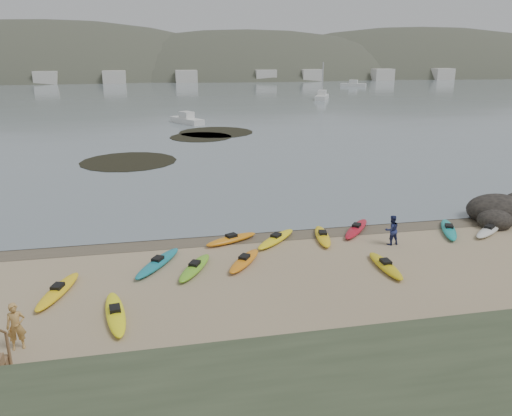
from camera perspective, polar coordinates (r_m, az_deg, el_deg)
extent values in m
plane|color=tan|center=(27.81, 0.00, -2.95)|extent=(600.00, 600.00, 0.00)
plane|color=brown|center=(27.53, 0.12, -3.16)|extent=(60.00, 60.00, 0.00)
plane|color=slate|center=(325.74, -11.00, 15.39)|extent=(1200.00, 1200.00, 0.00)
ellipsoid|color=#FFF915|center=(20.10, -15.78, -11.53)|extent=(1.22, 3.70, 0.34)
ellipsoid|color=teal|center=(29.95, 21.16, -2.32)|extent=(2.10, 3.52, 0.34)
ellipsoid|color=#B41223|center=(28.63, 11.39, -2.34)|extent=(2.79, 3.28, 0.34)
ellipsoid|color=orange|center=(26.56, -2.83, -3.59)|extent=(3.13, 1.96, 0.34)
ellipsoid|color=teal|center=(24.10, -11.14, -6.17)|extent=(2.56, 3.65, 0.34)
ellipsoid|color=gold|center=(24.12, 14.57, -6.40)|extent=(0.71, 3.21, 0.34)
ellipsoid|color=yellow|center=(27.17, 7.61, -3.23)|extent=(1.26, 3.31, 0.34)
ellipsoid|color=yellow|center=(26.58, 2.30, -3.56)|extent=(2.92, 3.00, 0.34)
ellipsoid|color=silver|center=(30.73, 25.08, -2.32)|extent=(3.09, 2.49, 0.34)
ellipsoid|color=yellow|center=(22.59, -21.68, -8.80)|extent=(1.73, 3.63, 0.34)
ellipsoid|color=#6FBD25|center=(23.32, -7.01, -6.78)|extent=(2.11, 3.21, 0.34)
ellipsoid|color=orange|center=(23.86, -1.34, -6.07)|extent=(2.28, 2.94, 0.34)
imported|color=tan|center=(19.06, -25.73, -12.08)|extent=(0.69, 0.52, 1.69)
imported|color=navy|center=(26.98, 15.25, -2.44)|extent=(0.82, 0.67, 1.60)
ellipsoid|color=black|center=(33.51, 25.69, -0.66)|extent=(3.66, 2.84, 1.83)
ellipsoid|color=black|center=(31.97, 25.60, -1.64)|extent=(2.03, 1.83, 1.22)
cylinder|color=black|center=(47.59, -14.36, 5.16)|extent=(8.76, 8.76, 0.04)
cylinder|color=black|center=(63.51, -4.60, 8.61)|extent=(9.31, 9.31, 0.04)
cylinder|color=black|center=(60.04, -6.33, 8.05)|extent=(7.35, 7.35, 0.04)
cube|color=silver|center=(72.09, -7.92, 9.88)|extent=(4.62, 6.37, 0.88)
cube|color=silver|center=(109.64, 7.55, 12.46)|extent=(5.16, 7.61, 1.04)
cube|color=silver|center=(152.85, 11.06, 13.65)|extent=(7.37, 5.41, 1.02)
ellipsoid|color=#384235|center=(225.81, -21.87, 9.13)|extent=(220.00, 120.00, 80.00)
ellipsoid|color=#384235|center=(220.69, -0.97, 10.90)|extent=(200.00, 110.00, 68.00)
ellipsoid|color=#384235|center=(259.36, 17.73, 10.67)|extent=(230.00, 130.00, 76.00)
cube|color=beige|center=(174.64, -24.38, 13.39)|extent=(7.00, 5.00, 4.00)
cube|color=beige|center=(171.20, -16.31, 14.16)|extent=(7.00, 5.00, 4.00)
cube|color=beige|center=(171.09, -8.02, 14.66)|extent=(7.00, 5.00, 4.00)
cube|color=beige|center=(174.32, 0.14, 14.87)|extent=(7.00, 5.00, 4.00)
cube|color=beige|center=(180.70, 7.88, 14.81)|extent=(7.00, 5.00, 4.00)
cube|color=beige|center=(189.92, 14.96, 14.52)|extent=(7.00, 5.00, 4.00)
cube|color=beige|center=(201.59, 21.28, 14.08)|extent=(7.00, 5.00, 4.00)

